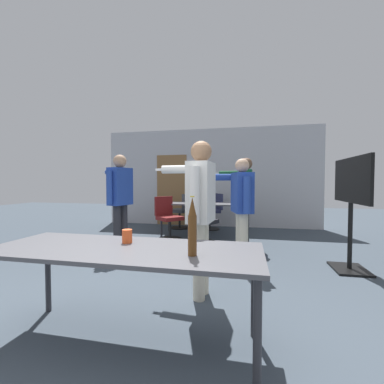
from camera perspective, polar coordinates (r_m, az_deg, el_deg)
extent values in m
plane|color=#3D4751|center=(2.22, -22.61, -32.27)|extent=(24.00, 24.00, 0.00)
cube|color=#BCBCC1|center=(7.38, 3.81, 3.21)|extent=(6.10, 0.10, 2.77)
cube|color=olive|center=(7.57, -4.53, 0.46)|extent=(0.90, 0.02, 2.05)
cube|color=#4C4C51|center=(2.06, -14.79, -12.25)|extent=(2.06, 0.77, 0.03)
cylinder|color=#2D2D33|center=(1.70, 14.31, -29.32)|extent=(0.05, 0.05, 0.73)
cylinder|color=#2D2D33|center=(2.95, -29.37, -15.62)|extent=(0.05, 0.05, 0.73)
cylinder|color=#2D2D33|center=(2.28, 13.63, -20.80)|extent=(0.05, 0.05, 0.73)
cube|color=#4C4C51|center=(6.09, 1.99, -2.63)|extent=(1.89, 0.71, 0.03)
cylinder|color=#2D2D33|center=(6.06, -6.83, -6.26)|extent=(0.05, 0.05, 0.73)
cylinder|color=#2D2D33|center=(5.75, 10.26, -6.75)|extent=(0.05, 0.05, 0.73)
cylinder|color=#2D2D33|center=(6.62, -5.16, -5.54)|extent=(0.05, 0.05, 0.73)
cylinder|color=#2D2D33|center=(6.33, 10.42, -5.92)|extent=(0.05, 0.05, 0.73)
cube|color=black|center=(4.42, 31.57, -14.39)|extent=(0.44, 0.56, 0.03)
cylinder|color=black|center=(4.31, 31.69, -8.23)|extent=(0.06, 0.06, 0.93)
cube|color=black|center=(4.24, 31.91, 2.26)|extent=(0.04, 1.23, 0.64)
cube|color=black|center=(4.25, 32.20, 2.26)|extent=(0.01, 1.13, 0.56)
cylinder|color=#28282D|center=(4.77, -16.31, -7.92)|extent=(0.13, 0.13, 0.84)
cylinder|color=#28282D|center=(4.90, -14.88, -7.63)|extent=(0.13, 0.13, 0.84)
cube|color=#23429E|center=(4.76, -15.68, 1.20)|extent=(0.34, 0.47, 0.66)
sphere|color=tan|center=(4.78, -15.74, 6.60)|extent=(0.23, 0.23, 0.23)
cylinder|color=#23429E|center=(4.57, -17.89, 0.94)|extent=(0.10, 0.10, 0.58)
cylinder|color=#23429E|center=(5.16, -16.13, 4.28)|extent=(0.58, 0.24, 0.10)
cube|color=white|center=(5.38, -18.64, 4.16)|extent=(0.13, 0.06, 0.03)
cylinder|color=beige|center=(4.04, 11.33, -10.14)|extent=(0.14, 0.14, 0.78)
cylinder|color=beige|center=(4.22, 10.65, -9.60)|extent=(0.14, 0.14, 0.78)
cube|color=#23429E|center=(4.04, 11.05, -0.12)|extent=(0.37, 0.51, 0.62)
sphere|color=#DBAD89|center=(4.05, 11.10, 5.79)|extent=(0.22, 0.22, 0.22)
cylinder|color=#23429E|center=(3.77, 12.14, -0.66)|extent=(0.11, 0.11, 0.53)
cylinder|color=#23429E|center=(4.26, 6.63, 3.28)|extent=(0.54, 0.25, 0.11)
cube|color=white|center=(4.22, 2.66, 3.30)|extent=(0.13, 0.07, 0.03)
cylinder|color=beige|center=(2.81, 1.56, -15.20)|extent=(0.13, 0.13, 0.82)
cylinder|color=beige|center=(2.98, 2.46, -14.23)|extent=(0.13, 0.13, 0.82)
cube|color=silver|center=(2.77, 2.05, -0.03)|extent=(0.27, 0.43, 0.65)
sphere|color=#936B4C|center=(2.79, 2.06, 8.97)|extent=(0.23, 0.23, 0.23)
cylinder|color=silver|center=(2.52, 0.58, -0.61)|extent=(0.10, 0.10, 0.56)
cylinder|color=silver|center=(3.10, -1.77, 5.07)|extent=(0.57, 0.14, 0.10)
cube|color=white|center=(3.21, -7.04, 4.96)|extent=(0.12, 0.05, 0.03)
cylinder|color=#28282D|center=(5.15, 11.83, -7.17)|extent=(0.12, 0.12, 0.84)
cylinder|color=#28282D|center=(5.31, 11.93, -6.88)|extent=(0.12, 0.12, 0.84)
cube|color=#195633|center=(5.16, 11.94, 1.22)|extent=(0.24, 0.41, 0.66)
sphere|color=brown|center=(5.18, 11.98, 6.16)|extent=(0.23, 0.23, 0.23)
cylinder|color=#195633|center=(4.92, 11.80, 1.03)|extent=(0.10, 0.10, 0.57)
cylinder|color=#195633|center=(5.43, 9.08, 4.16)|extent=(0.57, 0.12, 0.10)
cube|color=white|center=(5.47, 5.78, 4.16)|extent=(0.12, 0.04, 0.03)
cylinder|color=black|center=(6.89, 3.91, -8.17)|extent=(0.52, 0.52, 0.03)
cylinder|color=black|center=(6.85, 3.91, -6.33)|extent=(0.06, 0.06, 0.42)
cube|color=navy|center=(6.82, 3.92, -4.26)|extent=(0.63, 0.63, 0.08)
cube|color=navy|center=(6.90, 5.94, -2.11)|extent=(0.27, 0.41, 0.42)
cylinder|color=black|center=(5.40, 2.63, -11.06)|extent=(0.52, 0.52, 0.03)
cylinder|color=black|center=(5.36, 2.64, -8.95)|extent=(0.06, 0.06, 0.38)
cube|color=black|center=(5.32, 2.64, -6.54)|extent=(0.62, 0.62, 0.08)
cube|color=black|center=(5.45, 0.47, -3.68)|extent=(0.26, 0.41, 0.42)
cylinder|color=black|center=(5.70, -4.93, -10.35)|extent=(0.52, 0.52, 0.03)
cylinder|color=black|center=(5.66, -4.94, -8.21)|extent=(0.06, 0.06, 0.40)
cube|color=maroon|center=(5.62, -4.94, -5.80)|extent=(0.65, 0.65, 0.08)
cube|color=maroon|center=(5.81, -6.31, -3.06)|extent=(0.33, 0.37, 0.42)
cylinder|color=black|center=(7.04, -2.77, -7.95)|extent=(0.52, 0.52, 0.03)
cylinder|color=black|center=(7.00, -2.77, -6.16)|extent=(0.06, 0.06, 0.41)
cube|color=#4C4C51|center=(6.97, -2.77, -4.15)|extent=(0.60, 0.60, 0.08)
cube|color=#4C4C51|center=(6.80, -1.01, -2.19)|extent=(0.22, 0.43, 0.42)
cylinder|color=#563314|center=(1.75, 0.07, -9.63)|extent=(0.06, 0.06, 0.27)
cone|color=#563314|center=(1.72, 0.07, -3.18)|extent=(0.05, 0.05, 0.12)
cylinder|color=gold|center=(1.72, 0.07, -1.00)|extent=(0.03, 0.03, 0.01)
cylinder|color=#E05123|center=(2.19, -14.22, -9.50)|extent=(0.08, 0.08, 0.11)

